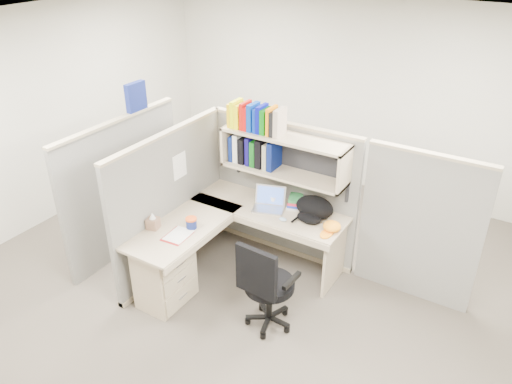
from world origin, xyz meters
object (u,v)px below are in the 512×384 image
Objects in this scene: laptop at (268,200)px; task_chair at (267,298)px; snack_canister at (191,223)px; backpack at (312,210)px; desk at (193,258)px.

task_chair reaches higher than laptop.
laptop reaches higher than snack_canister.
laptop is 0.33× the size of task_chair.
backpack is 3.52× the size of snack_canister.
desk is 1.02m from laptop.
laptop reaches higher than desk.
desk is 0.93m from task_chair.
desk is 4.24× the size of backpack.
laptop is at bearing 56.35° from snack_canister.
laptop is at bearing -151.40° from backpack.
task_chair is (0.51, -0.89, -0.49)m from laptop.
desk is 1.34m from backpack.
laptop is 0.88m from snack_canister.
desk is at bearing -114.10° from backpack.
backpack reaches higher than desk.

